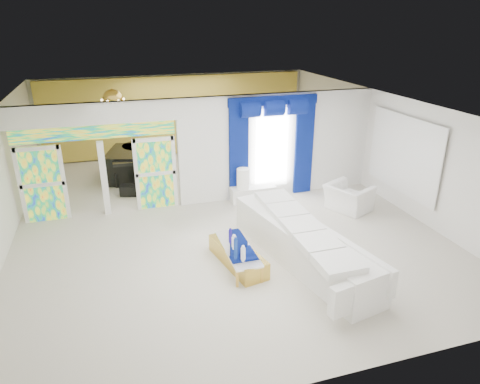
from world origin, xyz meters
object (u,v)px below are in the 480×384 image
object	(u,v)px
console_table	(253,194)
armchair	(348,198)
grand_piano	(132,164)
white_sofa	(302,245)
coffee_table	(238,256)

from	to	relation	value
console_table	armchair	xyz separation A→B (m)	(2.30, -1.34, 0.14)
console_table	grand_piano	xyz separation A→B (m)	(-3.17, 3.07, 0.25)
white_sofa	console_table	world-z (taller)	white_sofa
armchair	console_table	bearing A→B (deg)	34.36
console_table	grand_piano	bearing A→B (deg)	135.98
coffee_table	armchair	bearing A→B (deg)	26.01
coffee_table	grand_piano	bearing A→B (deg)	105.73
white_sofa	console_table	distance (m)	3.47
console_table	white_sofa	bearing A→B (deg)	-91.16
grand_piano	white_sofa	bearing A→B (deg)	-48.50
coffee_table	console_table	xyz separation A→B (m)	(1.42, 3.16, 0.03)
white_sofa	grand_piano	distance (m)	7.23
coffee_table	armchair	size ratio (longest dim) A/B	1.55
grand_piano	armchair	bearing A→B (deg)	-22.78
grand_piano	console_table	bearing A→B (deg)	-27.94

